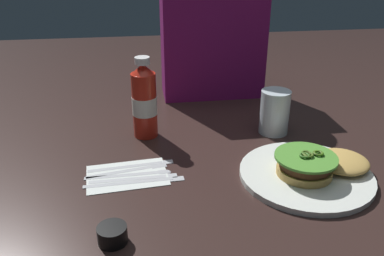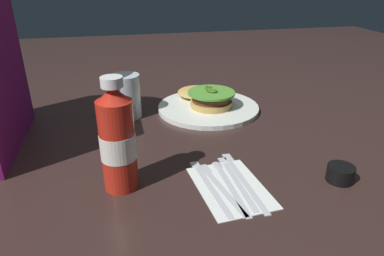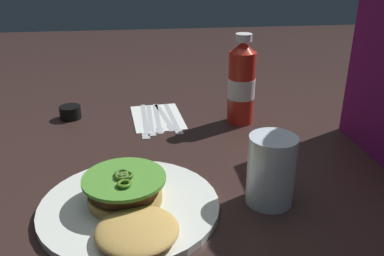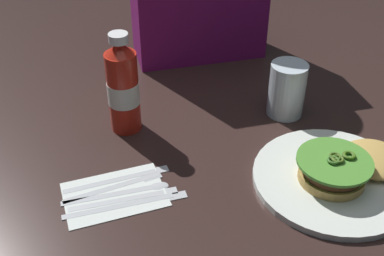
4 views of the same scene
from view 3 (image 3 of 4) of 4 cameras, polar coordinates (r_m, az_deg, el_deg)
The scene contains 12 objects.
ground_plane at distance 0.84m, azimuth -6.41°, elevation -5.08°, with size 3.00×3.00×0.00m, color #32211E.
dinner_plate at distance 0.70m, azimuth -8.82°, elevation -10.71°, with size 0.30×0.30×0.01m, color white.
burger_sandwich at distance 0.67m, azimuth -8.92°, elevation -10.23°, with size 0.23×0.15×0.05m.
ketchup_bottle at distance 1.01m, azimuth 6.74°, elevation 6.11°, with size 0.07×0.07×0.22m.
water_glass at distance 0.70m, azimuth 10.72°, elevation -5.77°, with size 0.08×0.08×0.12m, color silver.
condiment_cup at distance 1.09m, azimuth -16.61°, elevation 2.09°, with size 0.05×0.05×0.03m, color black.
napkin at distance 1.06m, azimuth -4.95°, elevation 1.51°, with size 0.18×0.12×0.00m, color white.
table_knife at distance 1.03m, azimuth -6.88°, elevation 0.94°, with size 0.22×0.02×0.00m.
steak_knife at distance 1.03m, azimuth -5.89°, elevation 1.06°, with size 0.20×0.02×0.00m.
spoon_utensil at distance 1.03m, azimuth -4.85°, elevation 1.05°, with size 0.20×0.03×0.00m.
fork_utensil at distance 1.05m, azimuth -3.72°, elevation 1.39°, with size 0.19×0.05×0.00m.
butter_knife at distance 1.04m, azimuth -2.73°, elevation 1.32°, with size 0.20×0.03×0.00m.
Camera 3 is at (0.73, 0.00, 0.40)m, focal length 38.52 mm.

